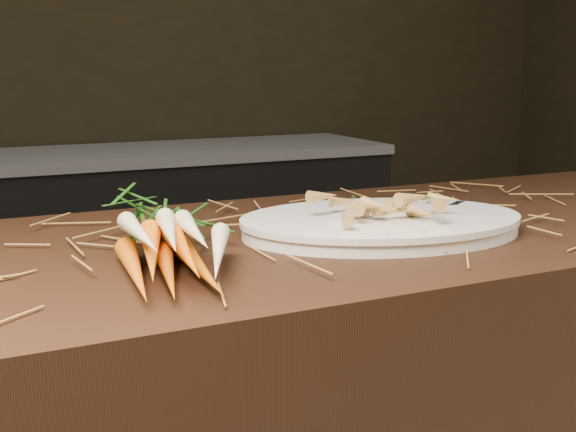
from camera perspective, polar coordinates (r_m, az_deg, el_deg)
name	(u,v)px	position (r m, az deg, el deg)	size (l,w,h in m)	color
back_counter	(175,244)	(3.16, -8.91, -2.21)	(1.82, 0.62, 0.84)	black
straw_bedding	(312,228)	(1.23, 1.93, -0.95)	(1.40, 0.60, 0.02)	olive
root_veg_bunch	(161,229)	(1.09, -9.97, -1.04)	(0.22, 0.49, 0.09)	#C0570A
serving_platter	(382,226)	(1.24, 7.40, -0.80)	(0.48, 0.32, 0.03)	white
roasted_veg_heap	(382,203)	(1.23, 7.45, 1.00)	(0.24, 0.17, 0.05)	#B8824A
serving_fork	(480,215)	(1.29, 14.93, 0.05)	(0.02, 0.18, 0.00)	silver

